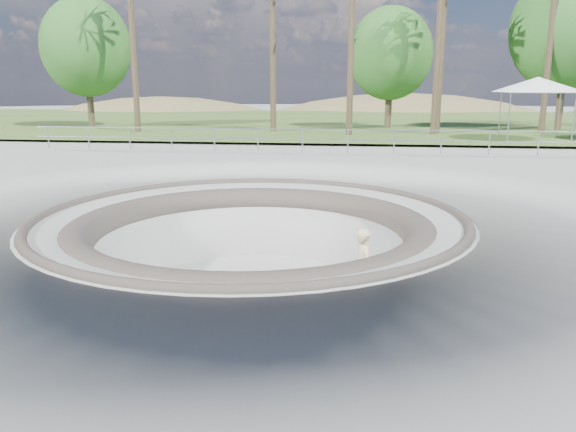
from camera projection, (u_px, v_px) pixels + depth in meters
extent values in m
plane|color=#A4A49F|center=(251.00, 216.00, 13.38)|extent=(180.00, 180.00, 0.00)
torus|color=#A4A49F|center=(252.00, 295.00, 13.83)|extent=(14.00, 14.00, 4.00)
cylinder|color=#A4A49F|center=(252.00, 293.00, 13.82)|extent=(6.60, 6.60, 0.10)
torus|color=#4F463F|center=(251.00, 217.00, 13.39)|extent=(10.24, 10.24, 0.24)
torus|color=#4F463F|center=(251.00, 234.00, 13.48)|extent=(8.91, 8.91, 0.81)
cube|color=#3E5A24|center=(330.00, 121.00, 46.18)|extent=(180.00, 36.00, 0.12)
ellipsoid|color=olive|center=(164.00, 163.00, 70.70)|extent=(50.40, 36.00, 23.40)
ellipsoid|color=olive|center=(402.00, 173.00, 72.14)|extent=(61.60, 44.00, 28.60)
cylinder|color=gray|center=(302.00, 129.00, 24.71)|extent=(25.00, 0.05, 0.05)
cylinder|color=gray|center=(302.00, 139.00, 24.81)|extent=(25.00, 0.05, 0.05)
cube|color=olive|center=(363.00, 307.00, 12.62)|extent=(0.92, 0.37, 0.02)
cylinder|color=#B6B7BB|center=(363.00, 308.00, 12.62)|extent=(0.06, 0.19, 0.04)
cylinder|color=#B6B7BB|center=(363.00, 308.00, 12.62)|extent=(0.06, 0.19, 0.04)
cylinder|color=beige|center=(363.00, 309.00, 12.63)|extent=(0.07, 0.04, 0.07)
cylinder|color=beige|center=(363.00, 309.00, 12.63)|extent=(0.07, 0.04, 0.07)
cylinder|color=beige|center=(363.00, 309.00, 12.63)|extent=(0.07, 0.04, 0.07)
cylinder|color=beige|center=(363.00, 309.00, 12.63)|extent=(0.07, 0.04, 0.07)
imported|color=beige|center=(364.00, 268.00, 12.41)|extent=(0.64, 0.77, 1.81)
cylinder|color=gray|center=(512.00, 119.00, 27.76)|extent=(0.06, 0.06, 2.35)
cylinder|color=gray|center=(576.00, 119.00, 27.39)|extent=(0.06, 0.06, 2.35)
cylinder|color=gray|center=(498.00, 115.00, 30.65)|extent=(0.06, 0.06, 2.35)
cylinder|color=gray|center=(555.00, 116.00, 30.28)|extent=(0.06, 0.06, 2.35)
cube|color=white|center=(537.00, 92.00, 28.73)|extent=(3.46, 3.46, 0.08)
cone|color=white|center=(538.00, 84.00, 28.65)|extent=(6.32, 6.32, 0.75)
cylinder|color=brown|center=(133.00, 38.00, 33.33)|extent=(0.36, 0.36, 11.24)
cylinder|color=brown|center=(273.00, 52.00, 33.84)|extent=(0.36, 0.36, 9.73)
cylinder|color=brown|center=(351.00, 35.00, 31.30)|extent=(0.36, 0.36, 11.28)
cylinder|color=brown|center=(441.00, 53.00, 32.61)|extent=(0.36, 0.36, 9.47)
cylinder|color=brown|center=(438.00, 44.00, 31.67)|extent=(0.36, 0.36, 10.35)
cylinder|color=brown|center=(550.00, 42.00, 32.60)|extent=(0.36, 0.36, 10.68)
cylinder|color=brown|center=(89.00, 91.00, 38.37)|extent=(0.44, 0.44, 5.07)
ellipsoid|color=#336020|center=(86.00, 47.00, 37.72)|extent=(6.05, 5.50, 6.60)
cylinder|color=brown|center=(389.00, 95.00, 37.07)|extent=(0.44, 0.44, 4.59)
ellipsoid|color=#336020|center=(390.00, 53.00, 36.48)|extent=(5.48, 4.99, 5.98)
cylinder|color=brown|center=(562.00, 85.00, 35.44)|extent=(0.44, 0.44, 5.85)
ellipsoid|color=#336020|center=(568.00, 30.00, 34.68)|extent=(6.98, 6.35, 7.62)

